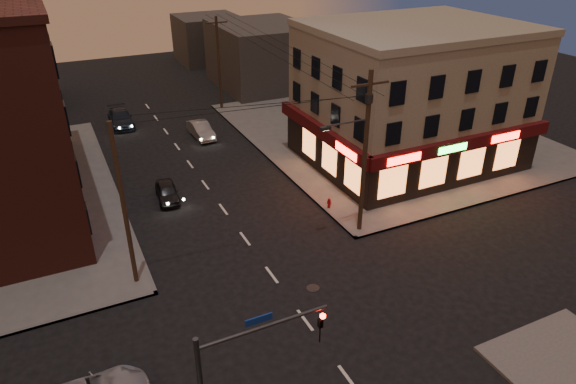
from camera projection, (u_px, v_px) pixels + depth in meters
ground at (305, 320)px, 24.92m from camera, size 120.00×120.00×0.00m
sidewalk_ne at (385, 132)px, 46.89m from camera, size 24.00×28.00×0.15m
pizza_building at (411, 96)px, 39.19m from camera, size 15.85×12.85×10.50m
bg_building_ne_a at (262, 55)px, 58.90m from camera, size 10.00×12.00×7.00m
bg_building_nw at (0, 69)px, 51.54m from camera, size 9.00×10.00×8.00m
bg_building_ne_b at (208, 39)px, 69.52m from camera, size 8.00×8.00×6.00m
utility_pole_main at (364, 146)px, 29.39m from camera, size 4.20×0.44×10.00m
utility_pole_far at (219, 63)px, 50.83m from camera, size 0.26×0.26×9.00m
utility_pole_west at (124, 207)px, 25.32m from camera, size 0.24×0.24×9.00m
traffic_signal at (233, 381)px, 16.38m from camera, size 4.49×0.32×6.47m
sedan_near at (167, 192)px, 35.40m from camera, size 1.75×3.63×1.19m
sedan_mid at (201, 130)px, 45.64m from camera, size 1.61×4.21×1.37m
sedan_far at (121, 118)px, 48.27m from camera, size 2.07×4.94×1.43m
fire_hydrant at (329, 203)px, 34.22m from camera, size 0.32×0.32×0.70m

